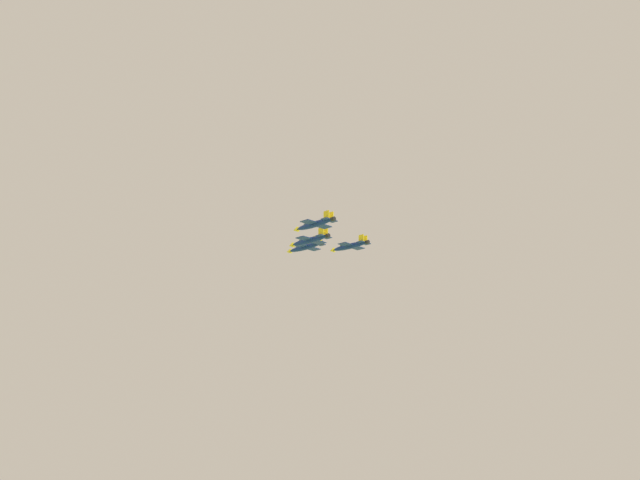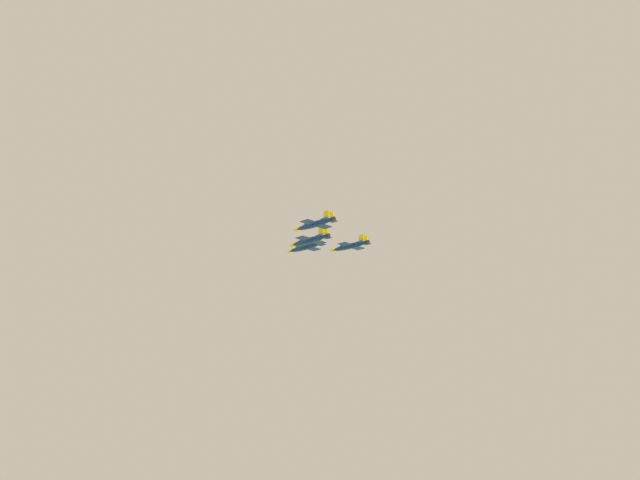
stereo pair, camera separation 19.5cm
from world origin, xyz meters
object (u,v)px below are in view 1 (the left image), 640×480
(jet_left_wingman, at_px, (309,240))
(jet_right_wingman, at_px, (350,246))
(jet_left_outer, at_px, (314,224))
(jet_lead, at_px, (305,247))

(jet_left_wingman, height_order, jet_right_wingman, jet_right_wingman)
(jet_left_wingman, bearing_deg, jet_left_outer, 140.02)
(jet_left_wingman, bearing_deg, jet_right_wingman, -89.63)
(jet_lead, height_order, jet_left_outer, jet_lead)
(jet_right_wingman, distance_m, jet_left_outer, 33.14)
(jet_lead, bearing_deg, jet_right_wingman, -138.93)
(jet_lead, height_order, jet_right_wingman, jet_right_wingman)
(jet_lead, relative_size, jet_right_wingman, 0.99)
(jet_lead, bearing_deg, jet_left_wingman, 140.34)
(jet_lead, xyz_separation_m, jet_left_outer, (6.66, -31.03, -1.26))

